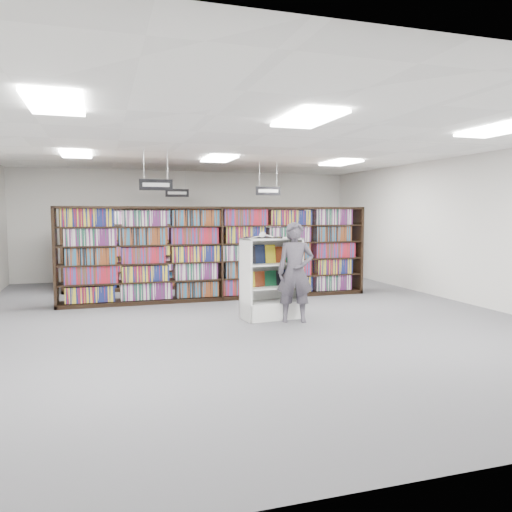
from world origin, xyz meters
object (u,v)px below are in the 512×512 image
object	(u,v)px
bookshelf_row_near	(220,253)
shopper	(295,272)
endcap_display	(270,291)
open_book	(263,236)

from	to	relation	value
bookshelf_row_near	shopper	xyz separation A→B (m)	(0.76, -2.71, -0.15)
bookshelf_row_near	endcap_display	bearing A→B (deg)	-79.18
bookshelf_row_near	endcap_display	distance (m)	2.39
bookshelf_row_near	shopper	size ratio (longest dim) A/B	3.90
endcap_display	bookshelf_row_near	bearing A→B (deg)	94.35
open_book	shopper	bearing A→B (deg)	-23.65
bookshelf_row_near	open_book	size ratio (longest dim) A/B	8.74
endcap_display	shopper	world-z (taller)	shopper
open_book	endcap_display	bearing A→B (deg)	6.76
endcap_display	shopper	distance (m)	0.67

